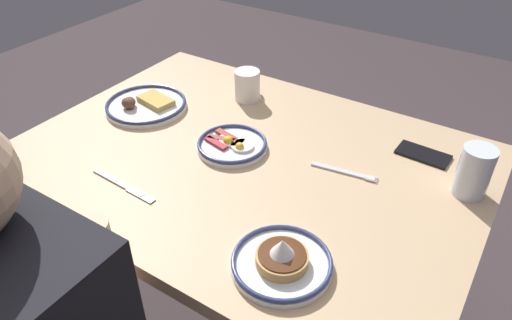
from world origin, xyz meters
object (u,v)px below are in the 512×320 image
at_px(coffee_mug, 248,85).
at_px(cell_phone, 423,154).
at_px(drinking_glass, 473,174).
at_px(fork_near, 344,172).
at_px(plate_near_main, 146,105).
at_px(plate_far_companion, 232,145).
at_px(butter_knife, 123,185).
at_px(plate_center_pancakes, 282,261).

height_order(coffee_mug, cell_phone, coffee_mug).
distance_m(drinking_glass, fork_near, 0.31).
xyz_separation_m(plate_near_main, plate_far_companion, (-0.37, 0.04, -0.00)).
bearing_deg(butter_knife, coffee_mug, -91.08).
distance_m(plate_center_pancakes, cell_phone, 0.58).
xyz_separation_m(plate_center_pancakes, fork_near, (0.03, -0.37, -0.02)).
bearing_deg(cell_phone, plate_center_pancakes, 79.64).
relative_size(coffee_mug, drinking_glass, 0.88).
bearing_deg(butter_knife, plate_center_pancakes, 178.34).
distance_m(coffee_mug, butter_knife, 0.57).
relative_size(plate_far_companion, drinking_glass, 1.49).
xyz_separation_m(plate_far_companion, butter_knife, (0.14, 0.29, -0.01)).
distance_m(plate_center_pancakes, butter_knife, 0.48).
bearing_deg(drinking_glass, coffee_mug, -8.66).
bearing_deg(coffee_mug, butter_knife, 88.92).
distance_m(drinking_glass, butter_knife, 0.88).
bearing_deg(plate_center_pancakes, cell_phone, -102.63).
bearing_deg(plate_center_pancakes, plate_near_main, -25.77).
bearing_deg(fork_near, plate_far_companion, 12.07).
bearing_deg(drinking_glass, butter_knife, 30.99).
height_order(plate_near_main, coffee_mug, coffee_mug).
bearing_deg(plate_near_main, butter_knife, 124.95).
height_order(fork_near, butter_knife, same).
height_order(coffee_mug, fork_near, coffee_mug).
xyz_separation_m(plate_near_main, plate_center_pancakes, (-0.71, 0.34, 0.00)).
height_order(plate_center_pancakes, coffee_mug, coffee_mug).
xyz_separation_m(plate_near_main, fork_near, (-0.68, -0.03, -0.01)).
relative_size(plate_center_pancakes, butter_knife, 0.97).
xyz_separation_m(plate_near_main, cell_phone, (-0.84, -0.22, -0.01)).
bearing_deg(plate_far_companion, cell_phone, -150.95).
distance_m(plate_near_main, butter_knife, 0.40).
xyz_separation_m(fork_near, butter_knife, (0.45, 0.36, -0.00)).
xyz_separation_m(plate_far_companion, fork_near, (-0.32, -0.07, -0.01)).
relative_size(plate_center_pancakes, coffee_mug, 1.82).
bearing_deg(plate_near_main, fork_near, -177.40).
distance_m(coffee_mug, cell_phone, 0.60).
height_order(drinking_glass, fork_near, drinking_glass).
distance_m(coffee_mug, drinking_glass, 0.75).
distance_m(plate_far_companion, fork_near, 0.32).
relative_size(plate_center_pancakes, fork_near, 1.18).
xyz_separation_m(plate_center_pancakes, cell_phone, (-0.13, -0.57, -0.01)).
distance_m(plate_near_main, fork_near, 0.69).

